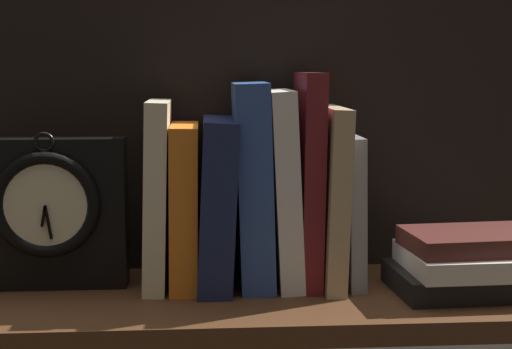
{
  "coord_description": "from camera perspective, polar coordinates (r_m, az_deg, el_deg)",
  "views": [
    {
      "loc": [
        -6.98,
        -87.11,
        26.55
      ],
      "look_at": [
        -0.54,
        3.67,
        13.58
      ],
      "focal_mm": 53.05,
      "sensor_mm": 36.0,
      "label": 1
    }
  ],
  "objects": [
    {
      "name": "book_orange_pandolfini",
      "position": [
        0.92,
        -5.42,
        -2.35
      ],
      "size": [
        3.51,
        12.62,
        19.75
      ],
      "primitive_type": "cube",
      "rotation": [
        0.0,
        0.01,
        0.0
      ],
      "color": "orange",
      "rests_on": "ground_plane"
    },
    {
      "name": "back_panel",
      "position": [
        1.0,
        -0.03,
        3.09
      ],
      "size": [
        79.76,
        1.2,
        35.66
      ],
      "primitive_type": "cube",
      "color": "black",
      "rests_on": "ground_plane"
    },
    {
      "name": "book_stack_side",
      "position": [
        0.94,
        15.71,
        -6.39
      ],
      "size": [
        18.47,
        13.84,
        7.42
      ],
      "color": "black",
      "rests_on": "ground_plane"
    },
    {
      "name": "ground_plane",
      "position": [
        0.92,
        0.51,
        -9.54
      ],
      "size": [
        79.76,
        25.18,
        2.5
      ],
      "primitive_type": "cube",
      "color": "#4C2D19"
    },
    {
      "name": "book_blue_modern",
      "position": [
        0.92,
        -0.24,
        -0.76
      ],
      "size": [
        4.8,
        12.48,
        24.82
      ],
      "primitive_type": "cube",
      "rotation": [
        0.0,
        -0.03,
        0.0
      ],
      "color": "#2D4C8E",
      "rests_on": "ground_plane"
    },
    {
      "name": "framed_clock",
      "position": [
        0.94,
        -15.28,
        -2.69
      ],
      "size": [
        18.18,
        5.69,
        19.1
      ],
      "color": "black",
      "rests_on": "ground_plane"
    },
    {
      "name": "book_navy_bierce",
      "position": [
        0.92,
        -2.95,
        -2.11
      ],
      "size": [
        5.05,
        14.97,
        20.56
      ],
      "primitive_type": "cube",
      "rotation": [
        0.0,
        0.05,
        0.0
      ],
      "color": "#192147",
      "rests_on": "ground_plane"
    },
    {
      "name": "book_maroon_dawkins",
      "position": [
        0.93,
        3.93,
        -0.35
      ],
      "size": [
        2.84,
        12.69,
        25.93
      ],
      "primitive_type": "cube",
      "rotation": [
        0.0,
        0.01,
        0.0
      ],
      "color": "maroon",
      "rests_on": "ground_plane"
    },
    {
      "name": "book_gray_chess",
      "position": [
        0.94,
        7.06,
        -2.59
      ],
      "size": [
        2.32,
        12.05,
        18.38
      ],
      "primitive_type": "cube",
      "rotation": [
        0.0,
        -0.02,
        0.0
      ],
      "color": "gray",
      "rests_on": "ground_plane"
    },
    {
      "name": "book_tan_shortstories",
      "position": [
        0.93,
        5.59,
        -1.58
      ],
      "size": [
        3.02,
        15.45,
        21.84
      ],
      "primitive_type": "cube",
      "rotation": [
        0.0,
        0.03,
        0.0
      ],
      "color": "tan",
      "rests_on": "ground_plane"
    },
    {
      "name": "book_cream_twain",
      "position": [
        0.92,
        -7.45,
        -1.49
      ],
      "size": [
        3.32,
        12.18,
        22.64
      ],
      "primitive_type": "cube",
      "rotation": [
        0.0,
        0.03,
        0.0
      ],
      "color": "beige",
      "rests_on": "ground_plane"
    },
    {
      "name": "book_white_catcher",
      "position": [
        0.92,
        2.09,
        -1.01
      ],
      "size": [
        4.09,
        12.7,
        23.91
      ],
      "primitive_type": "cube",
      "rotation": [
        0.0,
        -0.05,
        0.0
      ],
      "color": "silver",
      "rests_on": "ground_plane"
    }
  ]
}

